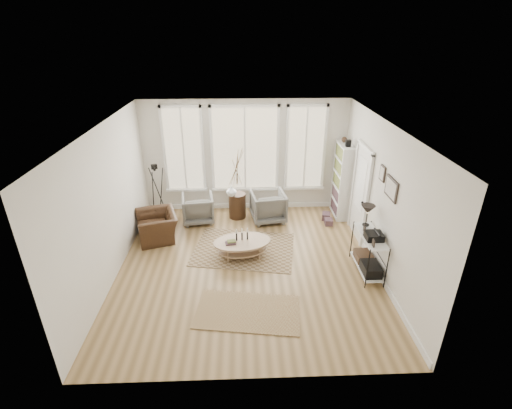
{
  "coord_description": "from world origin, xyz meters",
  "views": [
    {
      "loc": [
        -0.07,
        -6.38,
        4.44
      ],
      "look_at": [
        0.2,
        0.6,
        1.1
      ],
      "focal_mm": 26.0,
      "sensor_mm": 36.0,
      "label": 1
    }
  ],
  "objects_px": {
    "armchair_right": "(268,206)",
    "accent_chair": "(157,226)",
    "coffee_table": "(242,244)",
    "side_table": "(237,186)",
    "low_shelf": "(369,249)",
    "bookcase": "(342,180)",
    "armchair_left": "(198,208)"
  },
  "relations": [
    {
      "from": "low_shelf",
      "to": "armchair_left",
      "type": "distance_m",
      "value": 4.25
    },
    {
      "from": "low_shelf",
      "to": "accent_chair",
      "type": "bearing_deg",
      "value": 161.57
    },
    {
      "from": "armchair_right",
      "to": "armchair_left",
      "type": "bearing_deg",
      "value": -8.64
    },
    {
      "from": "armchair_right",
      "to": "side_table",
      "type": "distance_m",
      "value": 0.94
    },
    {
      "from": "low_shelf",
      "to": "coffee_table",
      "type": "xyz_separation_m",
      "value": [
        -2.49,
        0.62,
        -0.21
      ]
    },
    {
      "from": "armchair_right",
      "to": "coffee_table",
      "type": "bearing_deg",
      "value": 59.61
    },
    {
      "from": "bookcase",
      "to": "side_table",
      "type": "relative_size",
      "value": 1.13
    },
    {
      "from": "armchair_left",
      "to": "side_table",
      "type": "distance_m",
      "value": 1.13
    },
    {
      "from": "bookcase",
      "to": "coffee_table",
      "type": "relative_size",
      "value": 1.56
    },
    {
      "from": "low_shelf",
      "to": "bookcase",
      "type": "bearing_deg",
      "value": 88.72
    },
    {
      "from": "bookcase",
      "to": "accent_chair",
      "type": "height_order",
      "value": "bookcase"
    },
    {
      "from": "low_shelf",
      "to": "accent_chair",
      "type": "relative_size",
      "value": 1.34
    },
    {
      "from": "coffee_table",
      "to": "side_table",
      "type": "xyz_separation_m",
      "value": [
        -0.11,
        1.85,
        0.58
      ]
    },
    {
      "from": "bookcase",
      "to": "armchair_right",
      "type": "distance_m",
      "value": 1.98
    },
    {
      "from": "armchair_right",
      "to": "accent_chair",
      "type": "height_order",
      "value": "armchair_right"
    },
    {
      "from": "accent_chair",
      "to": "armchair_right",
      "type": "bearing_deg",
      "value": 88.98
    },
    {
      "from": "bookcase",
      "to": "low_shelf",
      "type": "distance_m",
      "value": 2.56
    },
    {
      "from": "low_shelf",
      "to": "side_table",
      "type": "xyz_separation_m",
      "value": [
        -2.6,
        2.48,
        0.37
      ]
    },
    {
      "from": "accent_chair",
      "to": "coffee_table",
      "type": "bearing_deg",
      "value": 48.16
    },
    {
      "from": "low_shelf",
      "to": "coffee_table",
      "type": "relative_size",
      "value": 0.99
    },
    {
      "from": "side_table",
      "to": "accent_chair",
      "type": "height_order",
      "value": "side_table"
    },
    {
      "from": "armchair_right",
      "to": "side_table",
      "type": "bearing_deg",
      "value": -22.8
    },
    {
      "from": "coffee_table",
      "to": "accent_chair",
      "type": "height_order",
      "value": "accent_chair"
    },
    {
      "from": "armchair_right",
      "to": "accent_chair",
      "type": "bearing_deg",
      "value": 8.62
    },
    {
      "from": "bookcase",
      "to": "side_table",
      "type": "xyz_separation_m",
      "value": [
        -2.65,
        -0.04,
        -0.08
      ]
    },
    {
      "from": "low_shelf",
      "to": "side_table",
      "type": "bearing_deg",
      "value": 136.38
    },
    {
      "from": "bookcase",
      "to": "low_shelf",
      "type": "xyz_separation_m",
      "value": [
        -0.06,
        -2.52,
        -0.44
      ]
    },
    {
      "from": "accent_chair",
      "to": "armchair_left",
      "type": "bearing_deg",
      "value": 115.39
    },
    {
      "from": "coffee_table",
      "to": "accent_chair",
      "type": "distance_m",
      "value": 2.12
    },
    {
      "from": "armchair_right",
      "to": "side_table",
      "type": "relative_size",
      "value": 0.46
    },
    {
      "from": "bookcase",
      "to": "armchair_right",
      "type": "xyz_separation_m",
      "value": [
        -1.88,
        -0.24,
        -0.57
      ]
    },
    {
      "from": "coffee_table",
      "to": "bookcase",
      "type": "bearing_deg",
      "value": 36.7
    }
  ]
}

